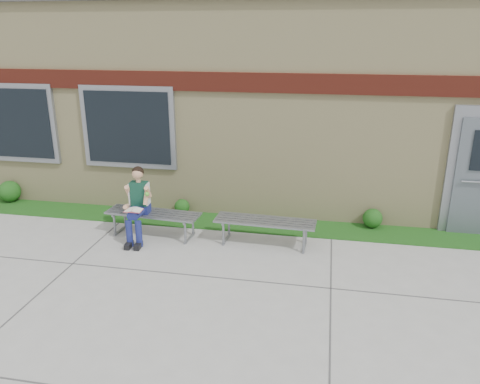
# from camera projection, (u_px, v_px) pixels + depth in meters

# --- Properties ---
(ground) EXTENTS (80.00, 80.00, 0.00)m
(ground) POSITION_uv_depth(u_px,v_px,m) (256.00, 300.00, 6.36)
(ground) COLOR #9E9E99
(ground) RESTS_ON ground
(grass_strip) EXTENTS (16.00, 0.80, 0.02)m
(grass_strip) POSITION_uv_depth(u_px,v_px,m) (278.00, 226.00, 8.77)
(grass_strip) COLOR #1C4311
(grass_strip) RESTS_ON ground
(school_building) EXTENTS (16.20, 6.22, 4.20)m
(school_building) POSITION_uv_depth(u_px,v_px,m) (296.00, 92.00, 11.24)
(school_building) COLOR beige
(school_building) RESTS_ON ground
(bench_left) EXTENTS (1.72, 0.60, 0.44)m
(bench_left) POSITION_uv_depth(u_px,v_px,m) (153.00, 218.00, 8.29)
(bench_left) COLOR gray
(bench_left) RESTS_ON ground
(bench_right) EXTENTS (1.72, 0.54, 0.44)m
(bench_right) POSITION_uv_depth(u_px,v_px,m) (265.00, 226.00, 7.94)
(bench_right) COLOR gray
(bench_right) RESTS_ON ground
(girl) EXTENTS (0.47, 0.77, 1.29)m
(girl) POSITION_uv_depth(u_px,v_px,m) (138.00, 203.00, 8.04)
(girl) COLOR navy
(girl) RESTS_ON ground
(shrub_west) EXTENTS (0.45, 0.45, 0.45)m
(shrub_west) POSITION_uv_depth(u_px,v_px,m) (10.00, 191.00, 9.95)
(shrub_west) COLOR #1C4311
(shrub_west) RESTS_ON grass_strip
(shrub_mid) EXTENTS (0.30, 0.30, 0.30)m
(shrub_mid) POSITION_uv_depth(u_px,v_px,m) (182.00, 207.00, 9.30)
(shrub_mid) COLOR #1C4311
(shrub_mid) RESTS_ON grass_strip
(shrub_east) EXTENTS (0.36, 0.36, 0.36)m
(shrub_east) POSITION_uv_depth(u_px,v_px,m) (373.00, 218.00, 8.63)
(shrub_east) COLOR #1C4311
(shrub_east) RESTS_ON grass_strip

